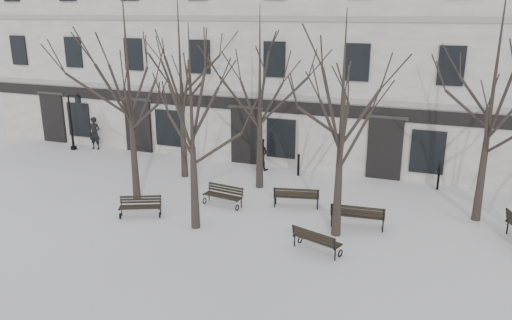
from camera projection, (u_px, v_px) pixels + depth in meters
The scene contains 18 objects.
ground at pixel (254, 234), 17.81m from camera, with size 100.00×100.00×0.00m, color white.
building at pixel (337, 50), 27.81m from camera, with size 40.40×10.20×11.40m.
tree_0 at pixel (128, 72), 19.74m from camera, with size 5.95×5.95×8.50m.
tree_1 at pixel (191, 105), 17.07m from camera, with size 5.11×5.11×7.29m.
tree_2 at pixel (343, 100), 16.38m from camera, with size 5.43×5.43×7.76m.
tree_4 at pixel (180, 65), 22.49m from camera, with size 5.91×5.91×8.45m.
tree_5 at pixel (260, 76), 21.10m from camera, with size 5.59×5.59×7.99m.
tree_6 at pixel (495, 76), 17.46m from camera, with size 6.13×6.13×8.75m.
bench_0 at pixel (140, 206), 19.24m from camera, with size 1.65×1.17×0.80m.
bench_1 at pixel (316, 240), 16.36m from camera, with size 1.75×1.10×0.84m.
bench_2 at pixel (358, 215), 18.15m from camera, with size 1.99×0.87×0.98m.
bench_3 at pixel (223, 195), 20.33m from camera, with size 1.71×0.81×0.83m.
bench_4 at pixel (296, 196), 20.07m from camera, with size 1.91×1.04×0.92m.
lamp_post at pixel (74, 117), 28.03m from camera, with size 1.02×0.38×3.27m.
bollard_a at pixel (298, 164), 23.98m from camera, with size 0.14×0.14×1.09m.
bollard_b at pixel (438, 178), 22.10m from camera, with size 0.13×0.13×0.99m.
pedestrian_a at pixel (96, 149), 28.70m from camera, with size 0.69×0.45×1.88m, color black.
pedestrian_b at pixel (261, 170), 25.02m from camera, with size 0.79×0.61×1.62m, color black.
Camera 1 is at (5.88, -15.19, 7.68)m, focal length 35.00 mm.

